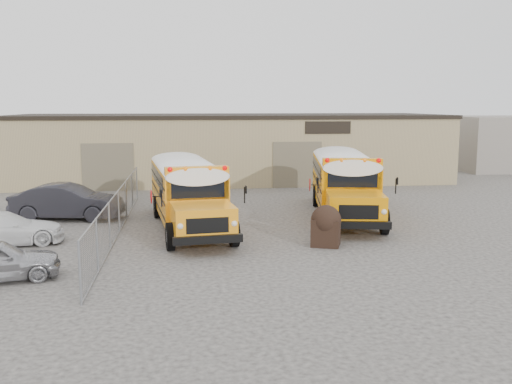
{
  "coord_description": "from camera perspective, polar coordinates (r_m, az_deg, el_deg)",
  "views": [
    {
      "loc": [
        -3.08,
        -21.22,
        5.38
      ],
      "look_at": [
        -0.13,
        3.14,
        1.6
      ],
      "focal_mm": 40.0,
      "sensor_mm": 36.0,
      "label": 1
    }
  ],
  "objects": [
    {
      "name": "tarp_bundle",
      "position": [
        21.99,
        7.01,
        -3.3
      ],
      "size": [
        1.32,
        1.26,
        1.58
      ],
      "color": "black",
      "rests_on": "ground"
    },
    {
      "name": "school_bus_left",
      "position": [
        31.67,
        -8.3,
        2.07
      ],
      "size": [
        3.77,
        10.55,
        3.02
      ],
      "color": "orange",
      "rests_on": "ground"
    },
    {
      "name": "distant_building_right",
      "position": [
        52.81,
        24.04,
        4.54
      ],
      "size": [
        10.0,
        8.0,
        4.4
      ],
      "primitive_type": "cube",
      "color": "gray",
      "rests_on": "ground"
    },
    {
      "name": "school_bus_right",
      "position": [
        34.66,
        7.73,
        2.74
      ],
      "size": [
        4.33,
        10.9,
        3.11
      ],
      "color": "orange",
      "rests_on": "ground"
    },
    {
      "name": "chainlink_fence",
      "position": [
        24.81,
        -13.55,
        -1.89
      ],
      "size": [
        0.07,
        18.07,
        1.81
      ],
      "color": "gray",
      "rests_on": "ground"
    },
    {
      "name": "car_white",
      "position": [
        24.02,
        -23.97,
        -3.37
      ],
      "size": [
        4.78,
        2.81,
        1.3
      ],
      "primitive_type": "imported",
      "rotation": [
        0.0,
        0.0,
        1.81
      ],
      "color": "silver",
      "rests_on": "ground"
    },
    {
      "name": "car_dark",
      "position": [
        28.26,
        -18.34,
        -0.94
      ],
      "size": [
        5.3,
        2.51,
        1.68
      ],
      "primitive_type": "imported",
      "rotation": [
        0.0,
        0.0,
        1.42
      ],
      "color": "black",
      "rests_on": "ground"
    },
    {
      "name": "ground",
      "position": [
        22.11,
        1.32,
        -5.33
      ],
      "size": [
        120.0,
        120.0,
        0.0
      ],
      "primitive_type": "plane",
      "color": "#33302E",
      "rests_on": "ground"
    },
    {
      "name": "warehouse",
      "position": [
        41.44,
        -2.64,
        4.58
      ],
      "size": [
        30.2,
        10.2,
        4.67
      ],
      "color": "tan",
      "rests_on": "ground"
    }
  ]
}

